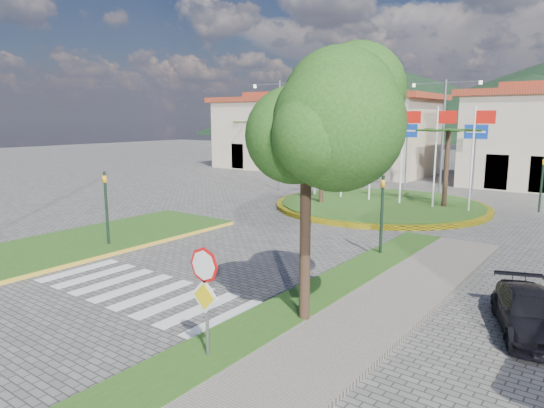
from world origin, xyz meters
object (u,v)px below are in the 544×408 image
Objects in this scene: stop_sign at (205,286)px; deciduous_tree at (307,125)px; roundabout_island at (380,204)px; white_van at (300,170)px; car_dark_a at (366,170)px; car_side_right at (531,313)px.

deciduous_tree is (0.60, 3.04, 3.38)m from stop_sign.
stop_sign is 0.39× the size of deciduous_tree.
roundabout_island is 18.55m from deciduous_tree.
white_van is 6.35m from car_dark_a.
car_dark_a is at bearing 110.46° from stop_sign.
white_van is 1.27× the size of car_dark_a.
white_van is at bearing 141.15° from roundabout_island.
roundabout_island reaches higher than stop_sign.
deciduous_tree is 32.92m from white_van.
stop_sign is 0.72× the size of car_side_right.
roundabout_island reaches higher than white_van.
roundabout_island is 2.95× the size of white_van.
roundabout_island reaches higher than car_dark_a.
roundabout_island is 20.69m from stop_sign.
stop_sign is (4.90, -20.04, 1.62)m from roundabout_island.
car_side_right is at bearing -150.11° from car_dark_a.
car_side_right is at bearing -138.98° from white_van.
car_dark_a is 34.02m from car_side_right.
roundabout_island is at bearing 106.03° from car_side_right.
car_side_right is (10.37, -14.09, 0.36)m from roundabout_island.
white_van is 1.16× the size of car_side_right.
stop_sign is at bearing -152.35° from white_van.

